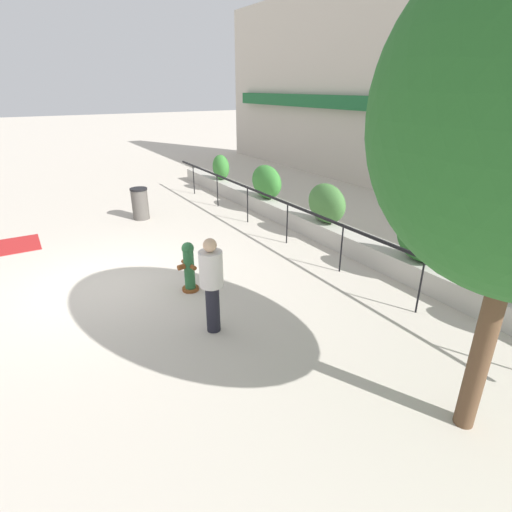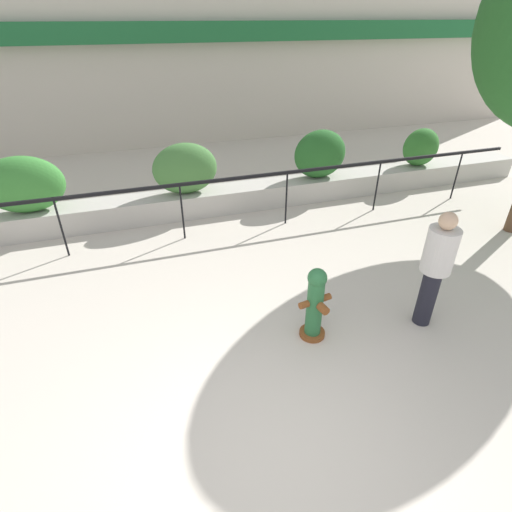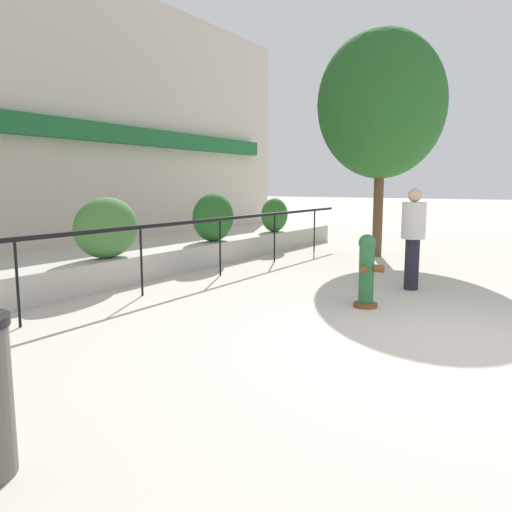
% 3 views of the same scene
% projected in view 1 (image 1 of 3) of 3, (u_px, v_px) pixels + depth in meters
% --- Properties ---
extents(ground_plane, '(120.00, 120.00, 0.00)m').
position_uv_depth(ground_plane, '(102.00, 285.00, 8.68)').
color(ground_plane, beige).
extents(building_facade, '(30.00, 1.36, 8.00)m').
position_uv_depth(building_facade, '(471.00, 86.00, 12.81)').
color(building_facade, beige).
rests_on(building_facade, ground).
extents(planter_wall_low, '(18.00, 0.70, 0.50)m').
position_uv_depth(planter_wall_low, '(318.00, 228.00, 11.43)').
color(planter_wall_low, '#B7B2A8').
rests_on(planter_wall_low, ground).
extents(fence_railing_segment, '(15.00, 0.05, 1.15)m').
position_uv_depth(fence_railing_segment, '(288.00, 207.00, 10.61)').
color(fence_railing_segment, black).
rests_on(fence_railing_segment, ground).
extents(hedge_bush_0, '(0.92, 0.60, 0.98)m').
position_uv_depth(hedge_bush_0, '(221.00, 167.00, 16.02)').
color(hedge_bush_0, '#387F33').
rests_on(hedge_bush_0, planter_wall_low).
extents(hedge_bush_1, '(1.48, 0.68, 1.10)m').
position_uv_depth(hedge_bush_1, '(266.00, 182.00, 13.31)').
color(hedge_bush_1, '#387F33').
rests_on(hedge_bush_1, planter_wall_low).
extents(hedge_bush_2, '(1.35, 0.65, 1.08)m').
position_uv_depth(hedge_bush_2, '(326.00, 203.00, 10.90)').
color(hedge_bush_2, '#427538').
rests_on(hedge_bush_2, planter_wall_low).
extents(hedge_bush_3, '(1.25, 0.70, 1.10)m').
position_uv_depth(hedge_bush_3, '(423.00, 237.00, 8.44)').
color(hedge_bush_3, '#235B23').
rests_on(hedge_bush_3, planter_wall_low).
extents(fire_hydrant, '(0.48, 0.46, 1.08)m').
position_uv_depth(fire_hydrant, '(189.00, 266.00, 8.25)').
color(fire_hydrant, brown).
rests_on(fire_hydrant, ground).
extents(pedestrian, '(0.56, 0.56, 1.73)m').
position_uv_depth(pedestrian, '(212.00, 280.00, 6.70)').
color(pedestrian, black).
rests_on(pedestrian, ground).
extents(tactile_warning_pad, '(1.38, 1.38, 0.01)m').
position_uv_depth(tactile_warning_pad, '(12.00, 246.00, 10.79)').
color(tactile_warning_pad, '#B22323').
rests_on(tactile_warning_pad, ground).
extents(trash_bin, '(0.55, 0.55, 1.01)m').
position_uv_depth(trash_bin, '(140.00, 204.00, 12.83)').
color(trash_bin, '#56514C').
rests_on(trash_bin, ground).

